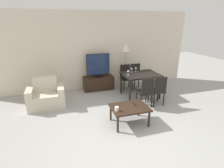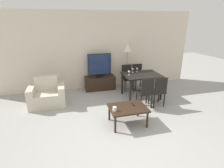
{
  "view_description": "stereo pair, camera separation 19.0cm",
  "coord_description": "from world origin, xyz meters",
  "px_view_note": "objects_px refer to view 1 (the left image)",
  "views": [
    {
      "loc": [
        -1.19,
        -2.88,
        2.33
      ],
      "look_at": [
        0.2,
        1.62,
        0.65
      ],
      "focal_mm": 28.0,
      "sensor_mm": 36.0,
      "label": 1
    },
    {
      "loc": [
        -1.01,
        -2.93,
        2.33
      ],
      "look_at": [
        0.2,
        1.62,
        0.65
      ],
      "focal_mm": 28.0,
      "sensor_mm": 36.0,
      "label": 2
    }
  ],
  "objects_px": {
    "tv_stand": "(99,83)",
    "floor_lamp": "(126,49)",
    "dining_chair_near": "(146,91)",
    "dining_chair_near_right": "(158,89)",
    "coffee_table": "(129,109)",
    "dining_table": "(141,77)",
    "tv": "(98,65)",
    "dining_chair_far": "(136,75)",
    "remote_primary": "(134,104)",
    "wine_glass_right": "(128,72)",
    "cup_white_near": "(117,109)",
    "wine_glass_center": "(136,69)",
    "armchair": "(46,96)",
    "dining_chair_far_left": "(126,76)",
    "wine_glass_left": "(132,69)"
  },
  "relations": [
    {
      "from": "tv_stand",
      "to": "floor_lamp",
      "type": "distance_m",
      "value": 1.54
    },
    {
      "from": "dining_chair_near",
      "to": "dining_chair_near_right",
      "type": "distance_m",
      "value": 0.4
    },
    {
      "from": "coffee_table",
      "to": "dining_table",
      "type": "xyz_separation_m",
      "value": [
        0.96,
        1.43,
        0.28
      ]
    },
    {
      "from": "tv",
      "to": "coffee_table",
      "type": "xyz_separation_m",
      "value": [
        0.19,
        -2.44,
        -0.51
      ]
    },
    {
      "from": "dining_chair_near",
      "to": "dining_chair_far",
      "type": "xyz_separation_m",
      "value": [
        0.4,
        1.51,
        0.0
      ]
    },
    {
      "from": "tv_stand",
      "to": "remote_primary",
      "type": "distance_m",
      "value": 2.38
    },
    {
      "from": "tv_stand",
      "to": "tv",
      "type": "xyz_separation_m",
      "value": [
        0.0,
        -0.0,
        0.65
      ]
    },
    {
      "from": "dining_chair_far",
      "to": "wine_glass_right",
      "type": "height_order",
      "value": "wine_glass_right"
    },
    {
      "from": "cup_white_near",
      "to": "wine_glass_center",
      "type": "distance_m",
      "value": 2.24
    },
    {
      "from": "coffee_table",
      "to": "floor_lamp",
      "type": "relative_size",
      "value": 0.53
    },
    {
      "from": "armchair",
      "to": "coffee_table",
      "type": "xyz_separation_m",
      "value": [
        1.93,
        -1.55,
        0.08
      ]
    },
    {
      "from": "coffee_table",
      "to": "cup_white_near",
      "type": "xyz_separation_m",
      "value": [
        -0.35,
        -0.09,
        0.1
      ]
    },
    {
      "from": "cup_white_near",
      "to": "wine_glass_center",
      "type": "bearing_deg",
      "value": 54.86
    },
    {
      "from": "tv",
      "to": "tv_stand",
      "type": "bearing_deg",
      "value": 90.0
    },
    {
      "from": "tv",
      "to": "dining_table",
      "type": "bearing_deg",
      "value": -41.06
    },
    {
      "from": "coffee_table",
      "to": "dining_chair_far_left",
      "type": "relative_size",
      "value": 0.98
    },
    {
      "from": "dining_table",
      "to": "coffee_table",
      "type": "bearing_deg",
      "value": -124.02
    },
    {
      "from": "remote_primary",
      "to": "tv",
      "type": "bearing_deg",
      "value": 98.69
    },
    {
      "from": "remote_primary",
      "to": "dining_chair_far",
      "type": "bearing_deg",
      "value": 64.46
    },
    {
      "from": "armchair",
      "to": "remote_primary",
      "type": "bearing_deg",
      "value": -34.8
    },
    {
      "from": "cup_white_near",
      "to": "dining_chair_far_left",
      "type": "bearing_deg",
      "value": 63.92
    },
    {
      "from": "armchair",
      "to": "dining_chair_near_right",
      "type": "distance_m",
      "value": 3.22
    },
    {
      "from": "dining_chair_far_left",
      "to": "cup_white_near",
      "type": "xyz_separation_m",
      "value": [
        -1.11,
        -2.28,
        -0.01
      ]
    },
    {
      "from": "dining_chair_near_right",
      "to": "cup_white_near",
      "type": "bearing_deg",
      "value": -153.28
    },
    {
      "from": "armchair",
      "to": "wine_glass_center",
      "type": "distance_m",
      "value": 2.91
    },
    {
      "from": "cup_white_near",
      "to": "floor_lamp",
      "type": "bearing_deg",
      "value": 64.84
    },
    {
      "from": "dining_chair_far",
      "to": "remote_primary",
      "type": "relative_size",
      "value": 5.93
    },
    {
      "from": "remote_primary",
      "to": "dining_chair_near",
      "type": "bearing_deg",
      "value": 43.93
    },
    {
      "from": "dining_chair_near_right",
      "to": "floor_lamp",
      "type": "xyz_separation_m",
      "value": [
        -0.38,
        1.66,
        0.92
      ]
    },
    {
      "from": "dining_chair_far_left",
      "to": "floor_lamp",
      "type": "relative_size",
      "value": 0.54
    },
    {
      "from": "cup_white_near",
      "to": "wine_glass_center",
      "type": "relative_size",
      "value": 0.66
    },
    {
      "from": "tv_stand",
      "to": "dining_chair_near_right",
      "type": "bearing_deg",
      "value": -52.48
    },
    {
      "from": "wine_glass_center",
      "to": "dining_chair_far",
      "type": "bearing_deg",
      "value": 62.61
    },
    {
      "from": "coffee_table",
      "to": "armchair",
      "type": "bearing_deg",
      "value": 141.2
    },
    {
      "from": "dining_table",
      "to": "wine_glass_left",
      "type": "relative_size",
      "value": 7.84
    },
    {
      "from": "remote_primary",
      "to": "wine_glass_center",
      "type": "height_order",
      "value": "wine_glass_center"
    },
    {
      "from": "tv_stand",
      "to": "wine_glass_center",
      "type": "relative_size",
      "value": 7.3
    },
    {
      "from": "dining_chair_far_left",
      "to": "wine_glass_left",
      "type": "relative_size",
      "value": 6.09
    },
    {
      "from": "tv_stand",
      "to": "dining_chair_near_right",
      "type": "relative_size",
      "value": 1.2
    },
    {
      "from": "wine_glass_left",
      "to": "armchair",
      "type": "bearing_deg",
      "value": -176.97
    },
    {
      "from": "dining_chair_far",
      "to": "wine_glass_right",
      "type": "xyz_separation_m",
      "value": [
        -0.63,
        -0.75,
        0.38
      ]
    },
    {
      "from": "tv_stand",
      "to": "floor_lamp",
      "type": "xyz_separation_m",
      "value": [
        0.98,
        -0.11,
        1.18
      ]
    },
    {
      "from": "dining_chair_far",
      "to": "wine_glass_center",
      "type": "distance_m",
      "value": 0.65
    },
    {
      "from": "dining_chair_far_left",
      "to": "cup_white_near",
      "type": "distance_m",
      "value": 2.54
    },
    {
      "from": "wine_glass_left",
      "to": "dining_chair_far",
      "type": "bearing_deg",
      "value": 50.58
    },
    {
      "from": "dining_table",
      "to": "floor_lamp",
      "type": "bearing_deg",
      "value": 101.28
    },
    {
      "from": "dining_chair_near_right",
      "to": "dining_chair_far_left",
      "type": "xyz_separation_m",
      "value": [
        -0.4,
        1.51,
        0.0
      ]
    },
    {
      "from": "armchair",
      "to": "tv_stand",
      "type": "height_order",
      "value": "armchair"
    },
    {
      "from": "dining_table",
      "to": "dining_chair_far",
      "type": "distance_m",
      "value": 0.8
    },
    {
      "from": "armchair",
      "to": "dining_chair_far",
      "type": "bearing_deg",
      "value": 11.61
    }
  ]
}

